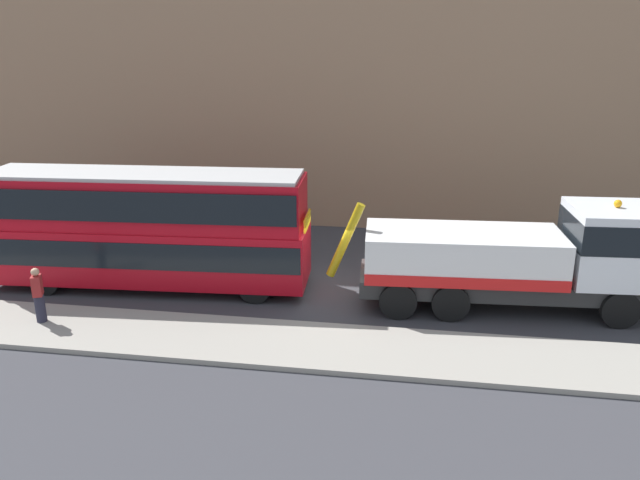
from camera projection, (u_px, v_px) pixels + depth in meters
name	position (u px, v px, depth m)	size (l,w,h in m)	color
ground_plane	(335.00, 291.00, 21.53)	(120.00, 120.00, 0.00)	#38383D
near_kerb	(315.00, 346.00, 17.56)	(60.00, 2.80, 0.15)	gray
building_facade	(362.00, 44.00, 26.81)	(60.00, 1.50, 16.00)	#9E7A5B
recovery_tow_truck	(520.00, 257.00, 19.66)	(10.21, 3.17, 3.67)	#2D2D2D
double_decker_bus	(147.00, 225.00, 21.33)	(11.15, 3.21, 4.06)	#B70C19
pedestrian_onlooker	(38.00, 296.00, 18.67)	(0.40, 0.47, 1.71)	#232333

